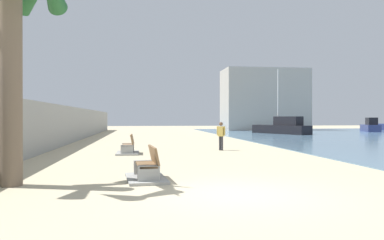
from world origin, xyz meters
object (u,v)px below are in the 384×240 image
person_walking (221,134)px  boat_far_left (282,127)px  bench_near (147,172)px  boat_mid_bay (370,126)px  palm_tree (11,12)px  bench_far (128,149)px

person_walking → boat_far_left: 23.17m
bench_near → boat_mid_bay: 45.42m
palm_tree → boat_far_left: (18.98, 30.63, -3.86)m
bench_far → person_walking: bearing=15.1°
bench_near → boat_far_left: bearing=62.9°
boat_far_left → boat_mid_bay: bearing=19.7°
palm_tree → person_walking: (7.83, 10.33, -3.71)m
bench_near → person_walking: (4.25, 9.77, 0.68)m
bench_far → boat_far_left: bearing=53.2°
palm_tree → bench_near: palm_tree is taller
bench_far → person_walking: (5.05, 1.37, 0.68)m
bench_near → boat_mid_bay: bearing=50.3°
bench_near → boat_mid_bay: (29.02, 34.94, 0.47)m
bench_far → boat_mid_bay: (29.82, 26.53, 0.47)m
bench_far → person_walking: 5.28m
boat_far_left → boat_mid_bay: boat_far_left is taller
boat_far_left → bench_far: bearing=-126.8°
bench_near → person_walking: person_walking is taller
person_walking → boat_mid_bay: bearing=45.5°
palm_tree → boat_mid_bay: (32.60, 35.50, -3.92)m
person_walking → bench_far: bearing=-164.9°
bench_near → bench_far: size_ratio=1.04×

